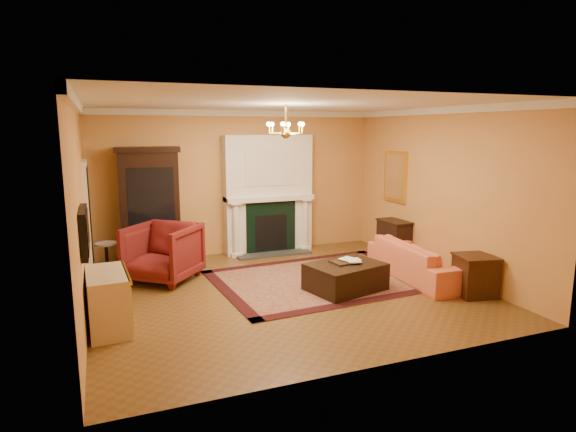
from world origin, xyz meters
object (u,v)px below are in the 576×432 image
console_table (394,240)px  end_table (475,276)px  pedestal_table (107,259)px  leather_ottoman (345,277)px  wingback_armchair (163,250)px  china_cabinet (151,209)px  coral_sofa (419,254)px  commode (108,301)px

console_table → end_table: bearing=-94.0°
pedestal_table → leather_ottoman: 4.14m
wingback_armchair → end_table: wingback_armchair is taller
wingback_armchair → end_table: bearing=10.3°
china_cabinet → wingback_armchair: 1.30m
console_table → leather_ottoman: console_table is taller
end_table → leather_ottoman: bearing=151.8°
china_cabinet → coral_sofa: china_cabinet is taller
wingback_armchair → leather_ottoman: bearing=9.2°
pedestal_table → leather_ottoman: (3.62, -1.99, -0.16)m
leather_ottoman → console_table: bearing=22.9°
china_cabinet → end_table: china_cabinet is taller
china_cabinet → leather_ottoman: bearing=-40.0°
console_table → leather_ottoman: bearing=-145.6°
end_table → leather_ottoman: (-1.80, 0.96, -0.08)m
pedestal_table → coral_sofa: coral_sofa is taller
coral_sofa → leather_ottoman: bearing=97.3°
commode → console_table: bearing=13.7°
pedestal_table → coral_sofa: bearing=-20.0°
console_table → coral_sofa: bearing=-106.9°
console_table → commode: bearing=-166.2°
coral_sofa → pedestal_table: bearing=73.0°
pedestal_table → leather_ottoman: pedestal_table is taller
pedestal_table → commode: bearing=-90.8°
wingback_armchair → end_table: size_ratio=1.77×
commode → china_cabinet: bearing=71.2°
wingback_armchair → end_table: (4.51, -2.60, -0.24)m
commode → end_table: 5.50m
end_table → console_table: bearing=88.5°
wingback_armchair → pedestal_table: size_ratio=1.64×
end_table → console_table: 2.36m
commode → end_table: (5.45, -0.74, -0.07)m
china_cabinet → wingback_armchair: size_ratio=1.98×
pedestal_table → end_table: pedestal_table is taller
wingback_armchair → console_table: size_ratio=1.44×
pedestal_table → console_table: size_ratio=0.88×
wingback_armchair → commode: bearing=-76.6°
commode → coral_sofa: size_ratio=0.47×
pedestal_table → commode: 2.22m
china_cabinet → pedestal_table: (-0.85, -0.82, -0.70)m
pedestal_table → console_table: (5.48, -0.60, -0.01)m
china_cabinet → commode: bearing=-100.7°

